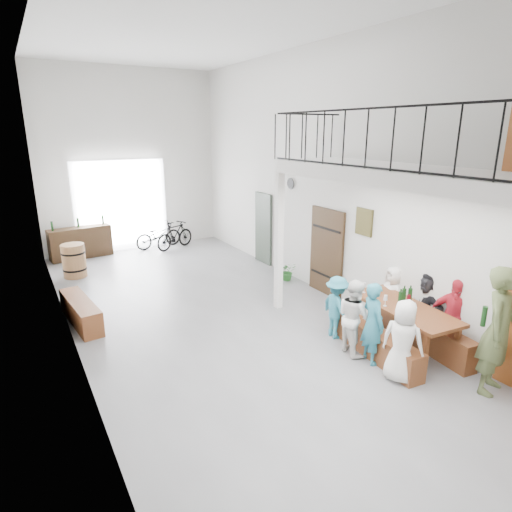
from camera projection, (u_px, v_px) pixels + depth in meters
floor at (214, 312)px, 8.99m from camera, size 12.00×12.00×0.00m
room_walls at (209, 137)px, 7.98m from camera, size 12.00×12.00×12.00m
gateway_portal at (121, 206)px, 13.33m from camera, size 2.80×0.08×2.80m
right_wall_decor at (380, 234)px, 8.25m from camera, size 0.07×8.28×5.07m
balcony at (414, 179)px, 6.51m from camera, size 1.52×5.62×4.00m
tasting_table at (403, 311)px, 7.33m from camera, size 0.98×2.05×0.79m
bench_inner at (373, 342)px, 7.22m from camera, size 0.53×2.08×0.47m
bench_wall at (420, 331)px, 7.57m from camera, size 0.56×2.25×0.51m
tableware at (398, 296)px, 7.38m from camera, size 0.52×0.91×0.35m
side_bench at (81, 312)px, 8.41m from camera, size 0.56×1.77×0.49m
oak_barrel at (74, 261)px, 11.04m from camera, size 0.59×0.59×0.87m
serving_counter at (81, 243)px, 12.71m from camera, size 1.79×0.69×0.92m
counter_bottles at (78, 223)px, 12.53m from camera, size 1.49×0.28×0.28m
guest_left_a at (403, 341)px, 6.38m from camera, size 0.63×0.75×1.30m
guest_left_b at (373, 323)px, 6.90m from camera, size 0.43×0.56×1.38m
guest_left_c at (354, 317)px, 7.21m from camera, size 0.58×0.70×1.31m
guest_left_d at (337, 307)px, 7.76m from camera, size 0.52×0.80×1.17m
guest_right_a at (453, 317)px, 7.16m from camera, size 0.61×0.85×1.34m
guest_right_b at (427, 306)px, 7.68m from camera, size 0.78×1.25×1.29m
guest_right_c at (392, 296)px, 8.24m from camera, size 0.54×0.67×1.20m
host_standing at (498, 331)px, 6.05m from camera, size 0.80×0.65×1.90m
potted_plant at (288, 271)px, 10.84m from camera, size 0.52×0.48×0.47m
bicycle_near at (158, 235)px, 13.80m from camera, size 1.63×0.80×0.82m
bicycle_far at (175, 235)px, 13.66m from camera, size 1.52×0.97×0.89m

